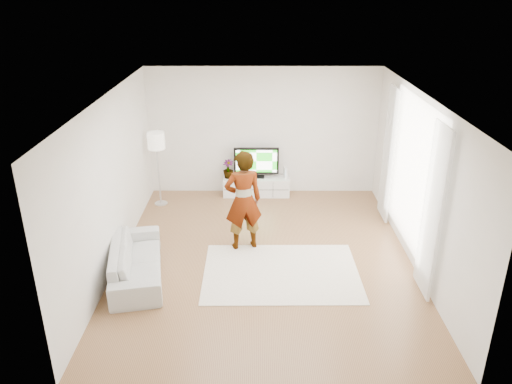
{
  "coord_description": "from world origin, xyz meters",
  "views": [
    {
      "loc": [
        -0.13,
        -7.51,
        4.43
      ],
      "look_at": [
        -0.15,
        0.4,
        1.07
      ],
      "focal_mm": 35.0,
      "sensor_mm": 36.0,
      "label": 1
    }
  ],
  "objects_px": {
    "player": "(243,200)",
    "floor_lamp": "(156,144)",
    "television": "(256,161)",
    "rug": "(281,272)",
    "media_console": "(256,186)",
    "sofa": "(136,260)"
  },
  "relations": [
    {
      "from": "television",
      "to": "player",
      "type": "distance_m",
      "value": 2.42
    },
    {
      "from": "media_console",
      "to": "floor_lamp",
      "type": "relative_size",
      "value": 0.92
    },
    {
      "from": "player",
      "to": "floor_lamp",
      "type": "bearing_deg",
      "value": -60.87
    },
    {
      "from": "sofa",
      "to": "floor_lamp",
      "type": "bearing_deg",
      "value": -8.73
    },
    {
      "from": "media_console",
      "to": "television",
      "type": "height_order",
      "value": "television"
    },
    {
      "from": "rug",
      "to": "sofa",
      "type": "relative_size",
      "value": 1.29
    },
    {
      "from": "media_console",
      "to": "rug",
      "type": "distance_m",
      "value": 3.28
    },
    {
      "from": "television",
      "to": "floor_lamp",
      "type": "xyz_separation_m",
      "value": [
        -2.05,
        -0.52,
        0.56
      ]
    },
    {
      "from": "rug",
      "to": "player",
      "type": "height_order",
      "value": "player"
    },
    {
      "from": "media_console",
      "to": "floor_lamp",
      "type": "distance_m",
      "value": 2.4
    },
    {
      "from": "media_console",
      "to": "player",
      "type": "distance_m",
      "value": 2.5
    },
    {
      "from": "player",
      "to": "floor_lamp",
      "type": "relative_size",
      "value": 1.14
    },
    {
      "from": "player",
      "to": "rug",
      "type": "bearing_deg",
      "value": 111.39
    },
    {
      "from": "player",
      "to": "floor_lamp",
      "type": "height_order",
      "value": "player"
    },
    {
      "from": "player",
      "to": "sofa",
      "type": "relative_size",
      "value": 0.92
    },
    {
      "from": "television",
      "to": "floor_lamp",
      "type": "relative_size",
      "value": 0.62
    },
    {
      "from": "sofa",
      "to": "rug",
      "type": "bearing_deg",
      "value": -99.01
    },
    {
      "from": "rug",
      "to": "player",
      "type": "xyz_separation_m",
      "value": [
        -0.64,
        0.87,
        0.91
      ]
    },
    {
      "from": "television",
      "to": "rug",
      "type": "relative_size",
      "value": 0.39
    },
    {
      "from": "media_console",
      "to": "television",
      "type": "bearing_deg",
      "value": 90.0
    },
    {
      "from": "media_console",
      "to": "player",
      "type": "xyz_separation_m",
      "value": [
        -0.22,
        -2.38,
        0.71
      ]
    },
    {
      "from": "sofa",
      "to": "floor_lamp",
      "type": "xyz_separation_m",
      "value": [
        -0.12,
        2.85,
        1.06
      ]
    }
  ]
}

